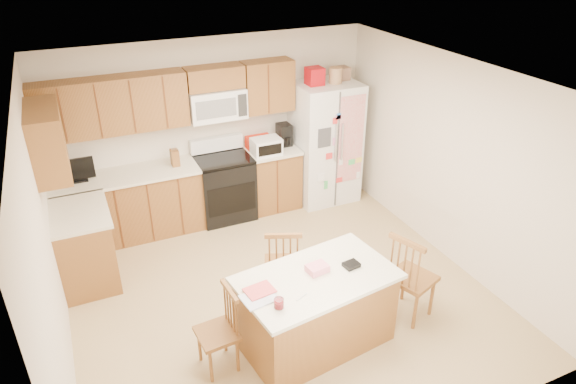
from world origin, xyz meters
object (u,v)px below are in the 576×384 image
windsor_chair_back (283,266)px  island (316,309)px  windsor_chair_left (219,332)px  windsor_chair_right (410,278)px  refrigerator (325,141)px  stove (224,186)px

windsor_chair_back → island: bearing=-88.6°
windsor_chair_left → windsor_chair_right: windsor_chair_right is taller
refrigerator → windsor_chair_right: 2.87m
windsor_chair_left → windsor_chair_back: windsor_chair_back is taller
island → windsor_chair_back: bearing=91.4°
stove → island: bearing=-89.5°
windsor_chair_back → stove: bearing=90.1°
refrigerator → windsor_chair_left: bearing=-133.4°
stove → island: (0.02, -2.82, -0.06)m
refrigerator → island: 3.20m
stove → windsor_chair_left: (-0.94, -2.72, -0.06)m
windsor_chair_left → island: bearing=-5.6°
refrigerator → windsor_chair_right: refrigerator is taller
refrigerator → windsor_chair_back: bearing=-128.1°
windsor_chair_left → windsor_chair_back: (0.95, 0.66, 0.04)m
windsor_chair_back → windsor_chair_right: bearing=-35.7°
windsor_chair_back → windsor_chair_right: (1.11, -0.80, 0.03)m
refrigerator → windsor_chair_left: refrigerator is taller
stove → refrigerator: refrigerator is taller
island → windsor_chair_right: windsor_chair_right is taller
island → windsor_chair_left: (-0.97, 0.10, -0.01)m
refrigerator → stove: bearing=177.7°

